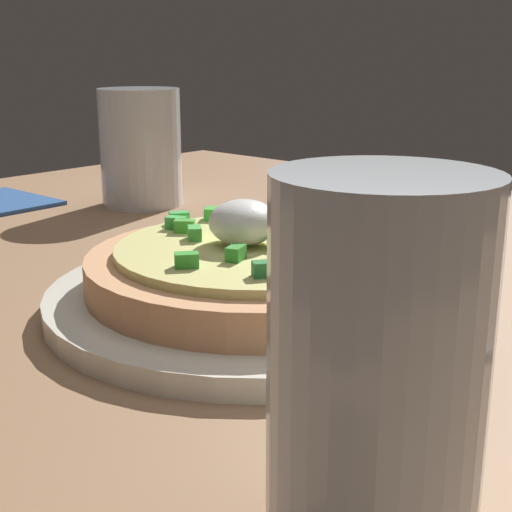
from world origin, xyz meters
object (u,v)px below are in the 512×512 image
object	(u,v)px
pizza	(255,265)
cup_near	(376,381)
cup_far	(141,154)
plate	(256,298)

from	to	relation	value
pizza	cup_near	size ratio (longest dim) A/B	1.69
cup_near	cup_far	xyz separation A→B (cm)	(-46.26, 28.95, -0.57)
plate	cup_far	xyz separation A→B (cm)	(-28.94, 15.07, 4.46)
plate	pizza	xyz separation A→B (cm)	(-0.05, -0.02, 2.05)
cup_near	cup_far	world-z (taller)	cup_near
pizza	cup_near	bearing A→B (deg)	-38.61
plate	cup_far	size ratio (longest dim) A/B	2.19
pizza	plate	bearing A→B (deg)	19.38
plate	pizza	bearing A→B (deg)	-160.62
pizza	cup_near	world-z (taller)	cup_near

